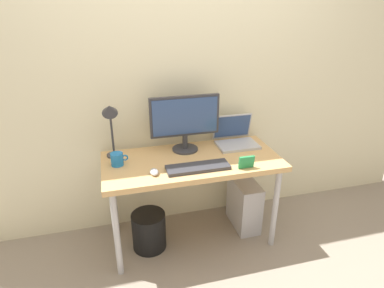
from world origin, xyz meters
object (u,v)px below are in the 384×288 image
object	(u,v)px
desk	(192,168)
mouse	(154,172)
photo_frame	(246,162)
laptop	(235,137)
desk_lamp	(110,118)
computer_tower	(244,204)
monitor	(185,120)
coffee_mug	(117,159)
wastebasket	(149,231)
keyboard	(197,167)

from	to	relation	value
desk	mouse	world-z (taller)	mouse
photo_frame	laptop	bearing A→B (deg)	78.68
laptop	mouse	bearing A→B (deg)	-154.40
desk	photo_frame	distance (m)	0.42
desk_lamp	computer_tower	bearing A→B (deg)	-6.51
monitor	desk_lamp	distance (m)	0.54
monitor	coffee_mug	bearing A→B (deg)	-166.21
monitor	computer_tower	size ratio (longest dim) A/B	1.26
mouse	photo_frame	world-z (taller)	photo_frame
coffee_mug	wastebasket	bearing A→B (deg)	-17.99
laptop	keyboard	distance (m)	0.54
desk	coffee_mug	bearing A→B (deg)	175.72
monitor	computer_tower	xyz separation A→B (m)	(0.48, -0.12, -0.75)
monitor	keyboard	xyz separation A→B (m)	(0.01, -0.33, -0.24)
computer_tower	laptop	bearing A→B (deg)	114.45
mouse	computer_tower	size ratio (longest dim) A/B	0.21
desk	laptop	xyz separation A→B (m)	(0.41, 0.18, 0.13)
mouse	photo_frame	xyz separation A→B (m)	(0.63, -0.08, 0.03)
laptop	coffee_mug	size ratio (longest dim) A/B	2.61
coffee_mug	desk_lamp	bearing A→B (deg)	97.27
desk_lamp	photo_frame	size ratio (longest dim) A/B	4.00
keyboard	mouse	world-z (taller)	mouse
desk_lamp	keyboard	size ratio (longest dim) A/B	1.00
mouse	wastebasket	world-z (taller)	mouse
laptop	keyboard	xyz separation A→B (m)	(-0.41, -0.34, -0.05)
computer_tower	monitor	bearing A→B (deg)	166.44
desk	desk_lamp	bearing A→B (deg)	162.94
computer_tower	wastebasket	bearing A→B (deg)	-174.99
mouse	photo_frame	bearing A→B (deg)	-7.31
desk	computer_tower	xyz separation A→B (m)	(0.47, 0.05, -0.43)
desk_lamp	keyboard	distance (m)	0.70
laptop	desk_lamp	size ratio (longest dim) A/B	0.73
keyboard	photo_frame	world-z (taller)	photo_frame
desk_lamp	computer_tower	world-z (taller)	desk_lamp
desk_lamp	mouse	xyz separation A→B (m)	(0.25, -0.33, -0.29)
mouse	computer_tower	distance (m)	0.96
keyboard	coffee_mug	distance (m)	0.57
desk_lamp	keyboard	world-z (taller)	desk_lamp
desk_lamp	computer_tower	size ratio (longest dim) A/B	1.05
desk	photo_frame	world-z (taller)	photo_frame
keyboard	wastebasket	xyz separation A→B (m)	(-0.35, 0.14, -0.58)
monitor	desk_lamp	size ratio (longest dim) A/B	1.20
mouse	wastebasket	bearing A→B (deg)	108.61
wastebasket	computer_tower	bearing A→B (deg)	5.01
computer_tower	coffee_mug	bearing A→B (deg)	-179.29
laptop	photo_frame	world-z (taller)	laptop
keyboard	coffee_mug	xyz separation A→B (m)	(-0.53, 0.20, 0.03)
coffee_mug	computer_tower	distance (m)	1.14
coffee_mug	computer_tower	xyz separation A→B (m)	(1.00, 0.01, -0.55)
mouse	computer_tower	world-z (taller)	mouse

